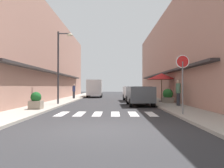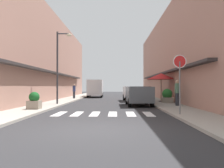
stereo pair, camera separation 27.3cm
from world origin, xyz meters
The scene contains 17 objects.
ground_plane centered at (0.00, 15.50, 0.00)m, with size 85.27×85.27×0.00m, color #2B2B2D.
sidewalk_left centered at (-4.52, 15.50, 0.06)m, with size 2.21×54.26×0.12m, color #9E998E.
sidewalk_right centered at (4.52, 15.50, 0.06)m, with size 2.21×54.26×0.12m, color #9E998E.
building_row_left centered at (-8.12, 16.44, 4.51)m, with size 5.50×36.88×9.03m.
building_row_right centered at (8.12, 16.44, 4.60)m, with size 5.50×36.88×9.20m.
crosswalk centered at (0.00, 4.49, 0.01)m, with size 5.20×2.20×0.01m.
parked_car_near centered at (2.36, 9.89, 0.92)m, with size 1.88×4.18×1.47m.
parked_car_mid centered at (2.36, 15.60, 0.92)m, with size 1.98×4.47×1.47m.
delivery_van centered at (-2.21, 24.31, 1.41)m, with size 2.14×5.46×2.37m.
round_street_sign centered at (3.75, 3.44, 2.33)m, with size 0.65×0.07×2.89m.
street_lamp centered at (-3.77, 10.23, 3.54)m, with size 1.19×0.28×5.64m.
cafe_umbrella centered at (4.69, 13.11, 2.37)m, with size 2.59×2.59×2.54m.
planter_corner centered at (-4.26, 5.99, 0.59)m, with size 0.73×0.73×1.03m.
planter_midblock centered at (4.91, 11.61, 0.68)m, with size 0.85×0.85×1.16m.
planter_far centered at (4.10, 17.50, 0.70)m, with size 0.84×0.84×1.20m.
pedestrian_walking_near centered at (4.95, 8.57, 1.08)m, with size 0.34×0.34×1.81m.
pedestrian_walking_far centered at (-4.16, 18.70, 0.98)m, with size 0.34×0.34×1.63m.
Camera 2 is at (0.66, -8.00, 1.46)m, focal length 37.66 mm.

